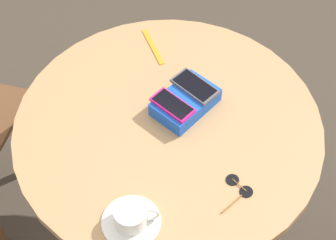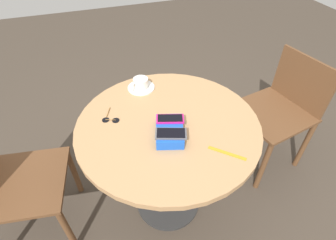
{
  "view_description": "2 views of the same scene",
  "coord_description": "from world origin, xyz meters",
  "px_view_note": "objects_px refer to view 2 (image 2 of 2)",
  "views": [
    {
      "loc": [
        0.93,
        0.44,
        2.07
      ],
      "look_at": [
        0.0,
        0.0,
        0.76
      ],
      "focal_mm": 60.0,
      "sensor_mm": 36.0,
      "label": 1
    },
    {
      "loc": [
        -0.92,
        0.31,
        1.63
      ],
      "look_at": [
        0.0,
        0.0,
        0.76
      ],
      "focal_mm": 28.0,
      "sensor_mm": 36.0,
      "label": 2
    }
  ],
  "objects_px": {
    "chair_far_side": "(278,111)",
    "phone_gray": "(171,134)",
    "round_table": "(168,141)",
    "lanyard_strap": "(227,153)",
    "phone_magenta": "(169,119)",
    "saucer": "(141,88)",
    "sunglasses": "(110,119)",
    "phone_box": "(170,131)",
    "coffee_cup": "(140,83)",
    "chair_near_window": "(5,180)"
  },
  "relations": [
    {
      "from": "lanyard_strap",
      "to": "chair_far_side",
      "type": "height_order",
      "value": "chair_far_side"
    },
    {
      "from": "chair_near_window",
      "to": "chair_far_side",
      "type": "height_order",
      "value": "chair_near_window"
    },
    {
      "from": "chair_far_side",
      "to": "phone_gray",
      "type": "bearing_deg",
      "value": 107.81
    },
    {
      "from": "phone_gray",
      "to": "phone_magenta",
      "type": "distance_m",
      "value": 0.1
    },
    {
      "from": "lanyard_strap",
      "to": "sunglasses",
      "type": "distance_m",
      "value": 0.6
    },
    {
      "from": "phone_magenta",
      "to": "chair_far_side",
      "type": "bearing_deg",
      "value": -77.58
    },
    {
      "from": "phone_magenta",
      "to": "lanyard_strap",
      "type": "distance_m",
      "value": 0.31
    },
    {
      "from": "round_table",
      "to": "sunglasses",
      "type": "xyz_separation_m",
      "value": [
        0.12,
        0.27,
        0.13
      ]
    },
    {
      "from": "saucer",
      "to": "sunglasses",
      "type": "distance_m",
      "value": 0.31
    },
    {
      "from": "phone_magenta",
      "to": "saucer",
      "type": "xyz_separation_m",
      "value": [
        0.37,
        0.05,
        -0.05
      ]
    },
    {
      "from": "phone_magenta",
      "to": "coffee_cup",
      "type": "distance_m",
      "value": 0.37
    },
    {
      "from": "coffee_cup",
      "to": "chair_near_window",
      "type": "relative_size",
      "value": 0.12
    },
    {
      "from": "phone_gray",
      "to": "chair_far_side",
      "type": "relative_size",
      "value": 0.19
    },
    {
      "from": "saucer",
      "to": "chair_near_window",
      "type": "bearing_deg",
      "value": 104.12
    },
    {
      "from": "round_table",
      "to": "phone_magenta",
      "type": "bearing_deg",
      "value": 172.42
    },
    {
      "from": "round_table",
      "to": "saucer",
      "type": "xyz_separation_m",
      "value": [
        0.34,
        0.05,
        0.13
      ]
    },
    {
      "from": "phone_gray",
      "to": "coffee_cup",
      "type": "height_order",
      "value": "coffee_cup"
    },
    {
      "from": "phone_magenta",
      "to": "round_table",
      "type": "bearing_deg",
      "value": -7.58
    },
    {
      "from": "coffee_cup",
      "to": "chair_far_side",
      "type": "bearing_deg",
      "value": -100.82
    },
    {
      "from": "round_table",
      "to": "phone_gray",
      "type": "bearing_deg",
      "value": 167.0
    },
    {
      "from": "phone_magenta",
      "to": "sunglasses",
      "type": "height_order",
      "value": "phone_magenta"
    },
    {
      "from": "chair_far_side",
      "to": "phone_magenta",
      "type": "bearing_deg",
      "value": 102.42
    },
    {
      "from": "round_table",
      "to": "saucer",
      "type": "relative_size",
      "value": 5.89
    },
    {
      "from": "phone_magenta",
      "to": "chair_far_side",
      "type": "relative_size",
      "value": 0.18
    },
    {
      "from": "phone_magenta",
      "to": "coffee_cup",
      "type": "height_order",
      "value": "coffee_cup"
    },
    {
      "from": "phone_magenta",
      "to": "lanyard_strap",
      "type": "bearing_deg",
      "value": -142.21
    },
    {
      "from": "round_table",
      "to": "saucer",
      "type": "height_order",
      "value": "saucer"
    },
    {
      "from": "round_table",
      "to": "phone_gray",
      "type": "relative_size",
      "value": 5.89
    },
    {
      "from": "phone_magenta",
      "to": "sunglasses",
      "type": "relative_size",
      "value": 1.13
    },
    {
      "from": "phone_box",
      "to": "phone_magenta",
      "type": "relative_size",
      "value": 1.54
    },
    {
      "from": "phone_magenta",
      "to": "lanyard_strap",
      "type": "xyz_separation_m",
      "value": [
        -0.24,
        -0.19,
        -0.05
      ]
    },
    {
      "from": "phone_magenta",
      "to": "saucer",
      "type": "height_order",
      "value": "phone_magenta"
    },
    {
      "from": "round_table",
      "to": "chair_near_window",
      "type": "xyz_separation_m",
      "value": [
        0.13,
        0.87,
        -0.14
      ]
    },
    {
      "from": "chair_near_window",
      "to": "phone_gray",
      "type": "bearing_deg",
      "value": -107.29
    },
    {
      "from": "chair_near_window",
      "to": "round_table",
      "type": "bearing_deg",
      "value": -98.72
    },
    {
      "from": "sunglasses",
      "to": "chair_far_side",
      "type": "height_order",
      "value": "chair_far_side"
    },
    {
      "from": "lanyard_strap",
      "to": "chair_near_window",
      "type": "bearing_deg",
      "value": 68.81
    },
    {
      "from": "phone_box",
      "to": "sunglasses",
      "type": "bearing_deg",
      "value": 51.13
    },
    {
      "from": "sunglasses",
      "to": "lanyard_strap",
      "type": "bearing_deg",
      "value": -130.99
    },
    {
      "from": "phone_gray",
      "to": "sunglasses",
      "type": "xyz_separation_m",
      "value": [
        0.25,
        0.24,
        -0.05
      ]
    },
    {
      "from": "phone_gray",
      "to": "saucer",
      "type": "relative_size",
      "value": 1.0
    },
    {
      "from": "phone_gray",
      "to": "coffee_cup",
      "type": "xyz_separation_m",
      "value": [
        0.47,
        0.02,
        -0.02
      ]
    },
    {
      "from": "phone_gray",
      "to": "phone_box",
      "type": "bearing_deg",
      "value": -11.9
    },
    {
      "from": "phone_box",
      "to": "lanyard_strap",
      "type": "xyz_separation_m",
      "value": [
        -0.19,
        -0.2,
        -0.02
      ]
    },
    {
      "from": "phone_gray",
      "to": "coffee_cup",
      "type": "bearing_deg",
      "value": 3.04
    },
    {
      "from": "saucer",
      "to": "lanyard_strap",
      "type": "relative_size",
      "value": 0.91
    },
    {
      "from": "coffee_cup",
      "to": "lanyard_strap",
      "type": "bearing_deg",
      "value": -158.69
    },
    {
      "from": "chair_near_window",
      "to": "phone_magenta",
      "type": "bearing_deg",
      "value": -100.8
    },
    {
      "from": "sunglasses",
      "to": "chair_near_window",
      "type": "height_order",
      "value": "chair_near_window"
    },
    {
      "from": "round_table",
      "to": "lanyard_strap",
      "type": "relative_size",
      "value": 5.34
    }
  ]
}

